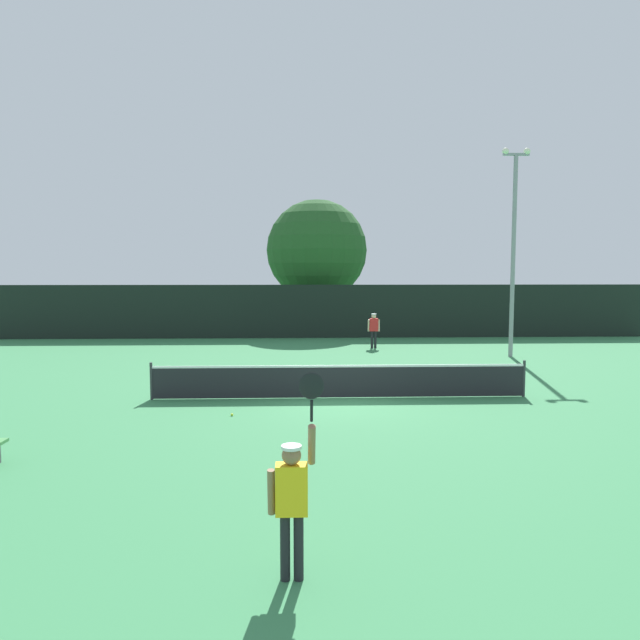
{
  "coord_description": "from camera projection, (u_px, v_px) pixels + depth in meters",
  "views": [
    {
      "loc": [
        -1.17,
        -16.32,
        3.69
      ],
      "look_at": [
        -0.38,
        5.29,
        1.81
      ],
      "focal_mm": 32.23,
      "sensor_mm": 36.0,
      "label": 1
    }
  ],
  "objects": [
    {
      "name": "tennis_net",
      "position": [
        340.0,
        380.0,
        16.56
      ],
      "size": [
        10.87,
        0.08,
        1.07
      ],
      "color": "#232328",
      "rests_on": "ground"
    },
    {
      "name": "large_tree",
      "position": [
        317.0,
        250.0,
        35.13
      ],
      "size": [
        6.15,
        6.15,
        7.98
      ],
      "color": "brown",
      "rests_on": "ground"
    },
    {
      "name": "perimeter_fence",
      "position": [
        321.0,
        311.0,
        31.25
      ],
      "size": [
        35.83,
        0.12,
        2.9
      ],
      "primitive_type": "cube",
      "color": "black",
      "rests_on": "ground"
    },
    {
      "name": "player_serving",
      "position": [
        293.0,
        491.0,
        6.78
      ],
      "size": [
        0.67,
        0.39,
        2.49
      ],
      "color": "yellow",
      "rests_on": "ground"
    },
    {
      "name": "light_pole",
      "position": [
        514.0,
        240.0,
        24.14
      ],
      "size": [
        1.18,
        0.28,
        8.76
      ],
      "color": "gray",
      "rests_on": "ground"
    },
    {
      "name": "parked_car_mid",
      "position": [
        469.0,
        315.0,
        37.71
      ],
      "size": [
        2.36,
        4.39,
        1.69
      ],
      "rotation": [
        0.0,
        0.0,
        0.11
      ],
      "color": "black",
      "rests_on": "ground"
    },
    {
      "name": "parked_car_near",
      "position": [
        347.0,
        312.0,
        40.08
      ],
      "size": [
        2.48,
        4.43,
        1.69
      ],
      "rotation": [
        0.0,
        0.0,
        0.14
      ],
      "color": "#B7B7BC",
      "rests_on": "ground"
    },
    {
      "name": "player_receiving",
      "position": [
        374.0,
        327.0,
        27.14
      ],
      "size": [
        0.57,
        0.24,
        1.64
      ],
      "rotation": [
        0.0,
        0.0,
        3.14
      ],
      "color": "red",
      "rests_on": "ground"
    },
    {
      "name": "tennis_ball",
      "position": [
        232.0,
        415.0,
        14.56
      ],
      "size": [
        0.07,
        0.07,
        0.07
      ],
      "primitive_type": "sphere",
      "color": "#CCE033",
      "rests_on": "ground"
    },
    {
      "name": "ground_plane",
      "position": [
        340.0,
        398.0,
        16.61
      ],
      "size": [
        120.0,
        120.0,
        0.0
      ],
      "primitive_type": "plane",
      "color": "#387F4C"
    }
  ]
}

